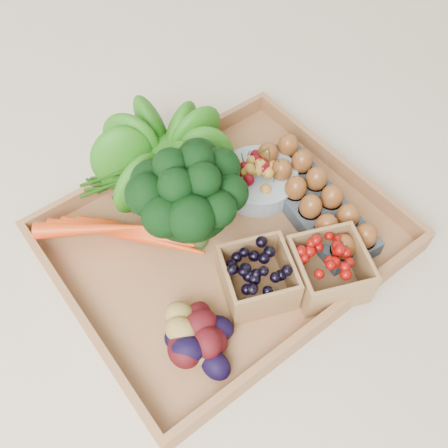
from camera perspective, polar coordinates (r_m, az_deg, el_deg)
ground at (r=0.88m, az=-0.00°, el=-2.26°), size 4.00×4.00×0.00m
tray at (r=0.87m, az=-0.00°, el=-1.99°), size 0.55×0.45×0.01m
carrots at (r=0.86m, az=-10.38°, el=-1.05°), size 0.20×0.14×0.05m
lettuce at (r=0.89m, az=-6.60°, el=8.27°), size 0.17×0.17×0.17m
broccoli at (r=0.81m, az=-3.86°, el=1.13°), size 0.19×0.19×0.15m
cherry_bowl at (r=0.93m, az=3.91°, el=4.99°), size 0.14×0.14×0.04m
egg_carton at (r=0.91m, az=9.94°, el=2.43°), size 0.14×0.29×0.03m
potatoes at (r=0.74m, az=-3.43°, el=-12.66°), size 0.14×0.14×0.08m
punnet_blackberry at (r=0.79m, az=3.84°, el=-6.12°), size 0.14×0.14×0.07m
punnet_raspberry at (r=0.81m, az=11.89°, el=-5.05°), size 0.15×0.15×0.08m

